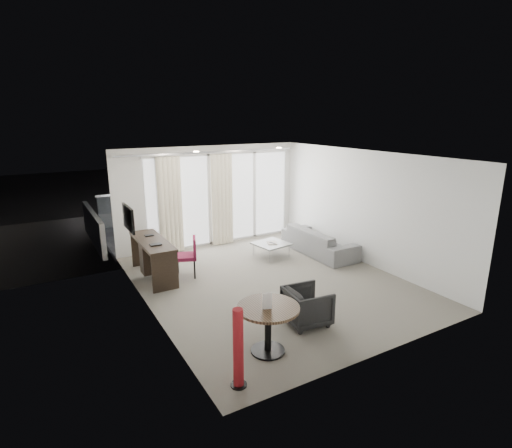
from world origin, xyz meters
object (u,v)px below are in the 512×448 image
desk_chair (186,257)px  round_table (268,329)px  coffee_table (271,250)px  rattan_chair_a (216,214)px  sofa (319,241)px  red_lamp (238,348)px  desk (153,259)px  tub_armchair (307,306)px  rattan_chair_b (239,207)px

desk_chair → round_table: desk_chair is taller
coffee_table → desk_chair: bearing=-175.9°
round_table → rattan_chair_a: bearing=71.8°
round_table → sofa: 4.57m
round_table → red_lamp: red_lamp is taller
desk → red_lamp: 4.07m
desk → tub_armchair: desk is taller
desk → desk_chair: 0.68m
desk_chair → round_table: (0.03, -3.30, -0.07)m
desk → coffee_table: (2.85, -0.15, -0.24)m
round_table → tub_armchair: 1.06m
round_table → sofa: size_ratio=0.42×
red_lamp → rattan_chair_b: 8.56m
desk → rattan_chair_a: (2.84, 3.07, -0.03)m
red_lamp → tub_armchair: (1.71, 0.85, -0.22)m
sofa → coffee_table: bearing=71.9°
rattan_chair_a → rattan_chair_b: size_ratio=0.95×
desk → rattan_chair_b: desk is taller
coffee_table → rattan_chair_b: bearing=74.4°
sofa → round_table: bearing=132.4°
rattan_chair_a → coffee_table: bearing=-72.7°
red_lamp → sofa: 5.42m
desk_chair → rattan_chair_b: size_ratio=1.07×
red_lamp → tub_armchair: 1.92m
tub_armchair → sofa: sofa is taller
red_lamp → rattan_chair_a: red_lamp is taller
desk → red_lamp: size_ratio=1.63×
round_table → red_lamp: size_ratio=0.84×
rattan_chair_a → rattan_chair_b: 1.13m
round_table → rattan_chair_b: bearing=65.6°
red_lamp → rattan_chair_b: (3.96, 7.59, -0.13)m
tub_armchair → rattan_chair_b: (2.25, 6.74, 0.09)m
round_table → coffee_table: size_ratio=1.20×
round_table → rattan_chair_b: 7.83m
desk → rattan_chair_a: size_ratio=2.28×
desk_chair → coffee_table: bearing=24.2°
rattan_chair_a → rattan_chair_b: (1.03, 0.45, 0.02)m
coffee_table → rattan_chair_a: bearing=90.2°
rattan_chair_b → sofa: bearing=-75.5°
desk_chair → red_lamp: size_ratio=0.80×
sofa → rattan_chair_b: size_ratio=2.67×
desk → sofa: bearing=-7.5°
round_table → tub_armchair: round_table is taller
tub_armchair → rattan_chair_b: size_ratio=0.85×
desk_chair → red_lamp: (-0.69, -3.76, 0.11)m
desk_chair → red_lamp: 3.83m
desk → sofa: desk is taller
desk_chair → red_lamp: bearing=-80.2°
rattan_chair_a → rattan_chair_b: rattan_chair_b is taller
desk → round_table: (0.64, -3.61, -0.05)m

